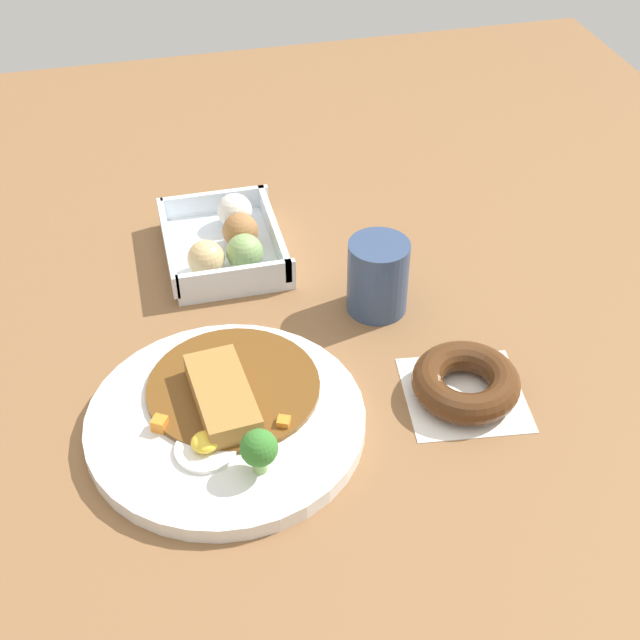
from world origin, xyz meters
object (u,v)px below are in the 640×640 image
Objects in this scene: curry_plate at (227,417)px; coffee_mug at (378,277)px; chocolate_ring_donut at (466,383)px; donut_box at (227,243)px.

coffee_mug reaches higher than curry_plate.
coffee_mug reaches higher than chocolate_ring_donut.
donut_box reaches higher than chocolate_ring_donut.
donut_box is 1.98× the size of coffee_mug.
curry_plate is 3.11× the size of coffee_mug.
curry_plate is at bearing 126.35° from coffee_mug.
curry_plate reaches higher than chocolate_ring_donut.
chocolate_ring_donut is (-0.01, -0.25, 0.00)m from curry_plate.
donut_box is at bearing -9.02° from curry_plate.
donut_box is (0.29, -0.05, 0.01)m from curry_plate.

